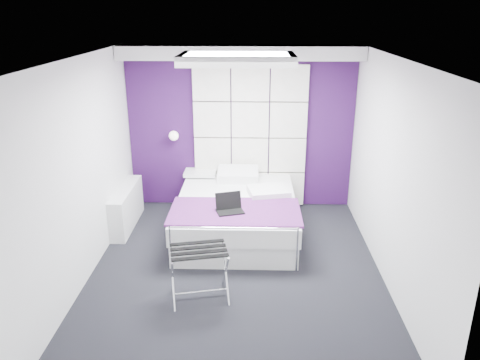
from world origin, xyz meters
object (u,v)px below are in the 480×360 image
Objects in this scene: radiator at (127,207)px; bed at (237,213)px; wall_lamp at (174,135)px; luggage_rack at (199,273)px; nightstand at (200,172)px; laptop at (230,207)px.

radiator is 1.67m from bed.
luggage_rack is at bearing -75.78° from wall_lamp.
wall_lamp is 0.07× the size of bed.
bed is 3.37× the size of luggage_rack.
luggage_rack is at bearing -84.29° from nightstand.
radiator is 3.48× the size of laptop.
nightstand is 1.56m from laptop.
radiator is at bearing -130.10° from wall_lamp.
nightstand is 2.59m from luggage_rack.
nightstand is (1.04, 0.72, 0.31)m from radiator.
bed reaches higher than luggage_rack.
wall_lamp is at bearing 174.32° from nightstand.
nightstand reaches higher than radiator.
luggage_rack is (0.66, -2.60, -0.91)m from wall_lamp.
wall_lamp is at bearing 105.34° from laptop.
nightstand is at bearing -5.68° from wall_lamp.
luggage_rack reaches higher than radiator.
wall_lamp reaches higher than luggage_rack.
radiator is 1.94× the size of luggage_rack.
bed reaches higher than nightstand.
bed is at bearing 65.91° from laptop.
laptop is at bearing 62.81° from luggage_rack.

